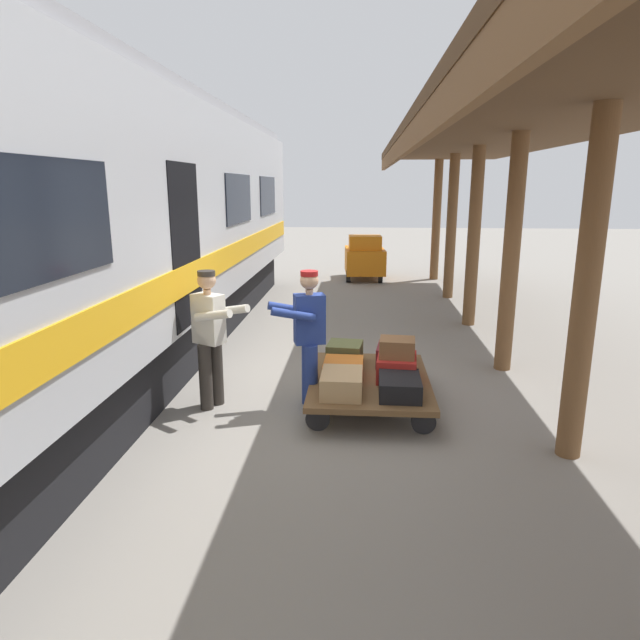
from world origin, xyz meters
TOP-DOWN VIEW (x-y plane):
  - ground_plane at (0.00, 0.00)m, footprint 60.00×60.00m
  - platform_canopy at (-2.22, 0.00)m, footprint 3.20×19.93m
  - train_car at (3.52, 0.00)m, footprint 3.02×17.49m
  - luggage_cart at (-0.27, 0.16)m, footprint 1.47×2.05m
  - suitcase_maroon_trunk at (-0.60, -0.40)m, footprint 0.50×0.59m
  - suitcase_tan_vintage at (0.06, 0.73)m, footprint 0.48×0.64m
  - suitcase_black_hardshell at (-0.60, 0.73)m, footprint 0.48×0.64m
  - suitcase_olive_duffel at (0.06, -0.40)m, footprint 0.50×0.51m
  - suitcase_red_plastic at (-0.60, 0.16)m, footprint 0.52×0.63m
  - suitcase_orange_carryall at (0.06, 0.16)m, footprint 0.50×0.59m
  - suitcase_brown_leather at (-0.60, 0.18)m, footprint 0.45×0.40m
  - porter_in_overalls at (0.49, 0.30)m, footprint 0.73×0.55m
  - porter_by_door at (1.66, 0.39)m, footprint 0.74×0.61m
  - baggage_tug at (-0.25, -9.36)m, footprint 1.21×1.77m

SIDE VIEW (x-z plane):
  - ground_plane at x=0.00m, z-range 0.00..0.00m
  - luggage_cart at x=-0.27m, z-range 0.13..0.47m
  - suitcase_orange_carryall at x=0.06m, z-range 0.35..0.56m
  - suitcase_black_hardshell at x=-0.60m, z-range 0.35..0.57m
  - suitcase_tan_vintage at x=0.06m, z-range 0.35..0.60m
  - suitcase_maroon_trunk at x=-0.60m, z-range 0.35..0.60m
  - suitcase_olive_duffel at x=0.06m, z-range 0.35..0.63m
  - suitcase_red_plastic at x=-0.60m, z-range 0.35..0.64m
  - baggage_tug at x=-0.25m, z-range -0.02..1.28m
  - suitcase_brown_leather at x=-0.60m, z-range 0.64..0.86m
  - porter_in_overalls at x=0.49m, z-range 0.07..1.78m
  - porter_by_door at x=1.66m, z-range 0.07..1.78m
  - train_car at x=3.52m, z-range 0.06..4.06m
  - platform_canopy at x=-2.22m, z-range 1.46..5.02m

